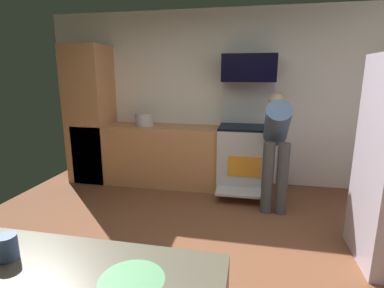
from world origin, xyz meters
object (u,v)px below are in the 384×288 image
Objects in this scene: oven_range at (245,156)px; microwave at (249,68)px; stock_pot at (144,120)px; mug_coffee at (7,247)px; person_cook at (276,142)px.

oven_range is 1.24m from microwave.
oven_range is 5.66× the size of stock_pot.
mug_coffee is 3.35m from stock_pot.
oven_range is at bearing 74.34° from mug_coffee.
microwave reaches higher than person_cook.
person_cook reaches higher than mug_coffee.
microwave is 2.68× the size of stock_pot.
oven_range is at bearing -90.00° from microwave.
person_cook is (0.37, -0.65, -0.89)m from microwave.
mug_coffee is at bearing -79.46° from stock_pot.
person_cook is 13.32× the size of mug_coffee.
microwave is (0.00, 0.09, 1.24)m from oven_range.
microwave is at bearing 119.74° from person_cook.
stock_pot is at bearing 163.25° from person_cook.
person_cook is at bearing -16.75° from stock_pot.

